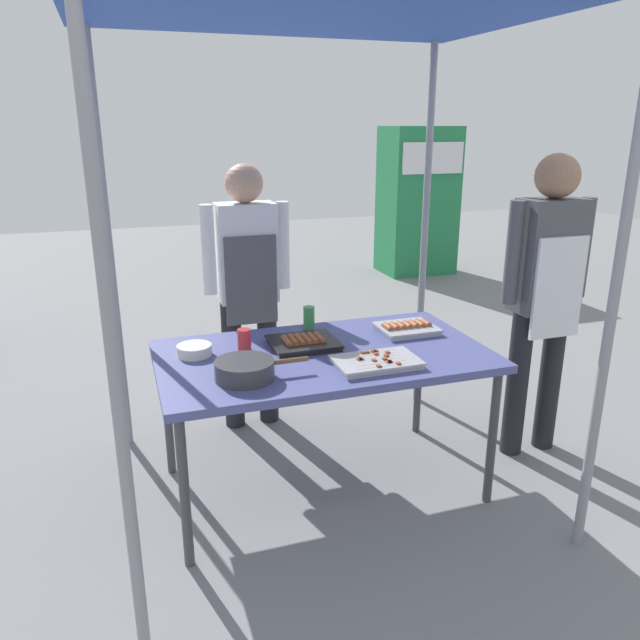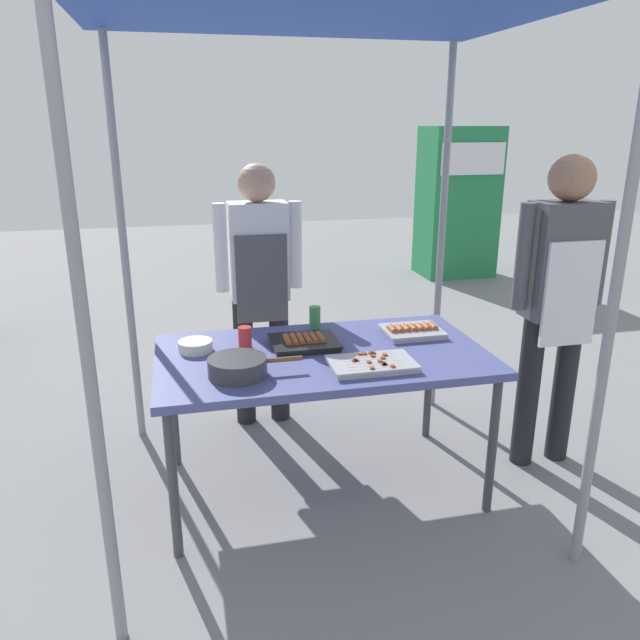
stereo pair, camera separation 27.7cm
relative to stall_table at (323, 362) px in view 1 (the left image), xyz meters
The scene contains 13 objects.
ground_plane 0.70m from the stall_table, ahead, with size 18.00×18.00×0.00m, color slate.
stall_table is the anchor object (origin of this frame).
stall_canopy 1.52m from the stall_table, ahead, with size 2.10×1.80×2.33m.
tray_grilled_sausages 0.15m from the stall_table, 121.85° to the left, with size 0.33×0.29×0.05m.
tray_meat_skewers 0.31m from the stall_table, 53.82° to the right, with size 0.39×0.24×0.04m.
tray_pork_links 0.55m from the stall_table, 16.02° to the left, with size 0.30×0.25×0.05m.
cooking_wok 0.48m from the stall_table, 154.97° to the right, with size 0.42×0.26×0.08m.
condiment_bowl 0.63m from the stall_table, 165.47° to the left, with size 0.17×0.17×0.05m, color silver.
drink_cup_near_edge 0.40m from the stall_table, 82.93° to the left, with size 0.06×0.06×0.12m, color #3F994C.
drink_cup_by_wok 0.40m from the stall_table, 157.65° to the left, with size 0.07×0.07×0.11m, color red.
vendor_woman 0.88m from the stall_table, 103.28° to the left, with size 0.52×0.23×1.60m.
customer_nearby 1.29m from the stall_table, ahead, with size 0.52×0.23×1.68m.
neighbor_stall_left 5.06m from the stall_table, 57.83° to the left, with size 0.87×0.68×1.79m.
Camera 1 is at (-0.90, -2.65, 1.82)m, focal length 34.36 mm.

